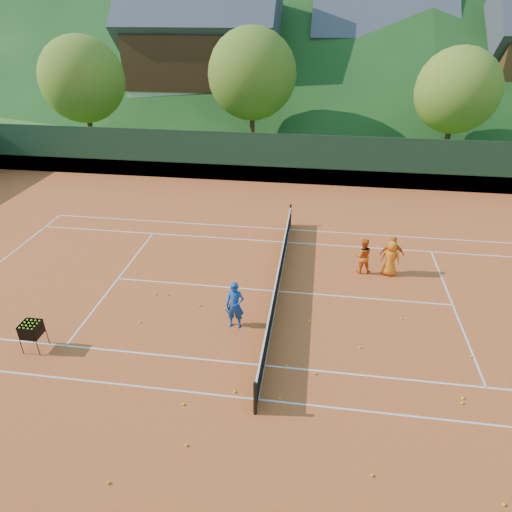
# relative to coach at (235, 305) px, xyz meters

# --- Properties ---
(ground) EXTENTS (400.00, 400.00, 0.00)m
(ground) POSITION_rel_coach_xyz_m (1.21, 2.32, -0.87)
(ground) COLOR #30571B
(ground) RESTS_ON ground
(clay_court) EXTENTS (40.00, 24.00, 0.02)m
(clay_court) POSITION_rel_coach_xyz_m (1.21, 2.32, -0.86)
(clay_court) COLOR #C34D1F
(clay_court) RESTS_ON ground
(coach) EXTENTS (0.62, 0.41, 1.70)m
(coach) POSITION_rel_coach_xyz_m (0.00, 0.00, 0.00)
(coach) COLOR #164094
(coach) RESTS_ON clay_court
(student_a) EXTENTS (0.79, 0.66, 1.50)m
(student_a) POSITION_rel_coach_xyz_m (4.42, 4.23, -0.10)
(student_a) COLOR orange
(student_a) RESTS_ON clay_court
(student_b) EXTENTS (0.95, 0.40, 1.62)m
(student_b) POSITION_rel_coach_xyz_m (5.57, 4.38, -0.04)
(student_b) COLOR orange
(student_b) RESTS_ON clay_court
(student_c) EXTENTS (0.78, 0.56, 1.49)m
(student_c) POSITION_rel_coach_xyz_m (5.51, 4.20, -0.10)
(student_c) COLOR orange
(student_c) RESTS_ON clay_court
(tennis_ball_0) EXTENTS (0.07, 0.07, 0.07)m
(tennis_ball_0) POSITION_rel_coach_xyz_m (2.47, 0.55, -0.81)
(tennis_ball_0) COLOR yellow
(tennis_ball_0) RESTS_ON clay_court
(tennis_ball_4) EXTENTS (0.07, 0.07, 0.07)m
(tennis_ball_4) POSITION_rel_coach_xyz_m (4.13, -0.57, -0.81)
(tennis_ball_4) COLOR yellow
(tennis_ball_4) RESTS_ON clay_court
(tennis_ball_5) EXTENTS (0.07, 0.07, 0.07)m
(tennis_ball_5) POSITION_rel_coach_xyz_m (4.15, -5.11, -0.81)
(tennis_ball_5) COLOR yellow
(tennis_ball_5) RESTS_ON clay_court
(tennis_ball_6) EXTENTS (0.07, 0.07, 0.07)m
(tennis_ball_6) POSITION_rel_coach_xyz_m (0.53, -3.00, -0.81)
(tennis_ball_6) COLOR yellow
(tennis_ball_6) RESTS_ON clay_court
(tennis_ball_7) EXTENTS (0.07, 0.07, 0.07)m
(tennis_ball_7) POSITION_rel_coach_xyz_m (5.63, 1.16, -0.81)
(tennis_ball_7) COLOR yellow
(tennis_ball_7) RESTS_ON clay_court
(tennis_ball_8) EXTENTS (0.07, 0.07, 0.07)m
(tennis_ball_8) POSITION_rel_coach_xyz_m (6.84, -2.33, -0.81)
(tennis_ball_8) COLOR yellow
(tennis_ball_8) RESTS_ON clay_court
(tennis_ball_9) EXTENTS (0.07, 0.07, 0.07)m
(tennis_ball_9) POSITION_rel_coach_xyz_m (2.75, -1.95, -0.81)
(tennis_ball_9) COLOR yellow
(tennis_ball_9) RESTS_ON clay_court
(tennis_ball_10) EXTENTS (0.07, 0.07, 0.07)m
(tennis_ball_10) POSITION_rel_coach_xyz_m (-0.55, 0.84, -0.81)
(tennis_ball_10) COLOR yellow
(tennis_ball_10) RESTS_ON clay_court
(tennis_ball_11) EXTENTS (0.07, 0.07, 0.07)m
(tennis_ball_11) POSITION_rel_coach_xyz_m (7.51, -0.51, -0.81)
(tennis_ball_11) COLOR yellow
(tennis_ball_11) RESTS_ON clay_court
(tennis_ball_12) EXTENTS (0.07, 0.07, 0.07)m
(tennis_ball_12) POSITION_rel_coach_xyz_m (-1.82, -6.16, -0.81)
(tennis_ball_12) COLOR yellow
(tennis_ball_12) RESTS_ON clay_court
(tennis_ball_14) EXTENTS (0.07, 0.07, 0.07)m
(tennis_ball_14) POSITION_rel_coach_xyz_m (-3.32, 1.44, -0.81)
(tennis_ball_14) COLOR yellow
(tennis_ball_14) RESTS_ON clay_court
(tennis_ball_15) EXTENTS (0.07, 0.07, 0.07)m
(tennis_ball_15) POSITION_rel_coach_xyz_m (-2.86, 1.43, -0.81)
(tennis_ball_15) COLOR yellow
(tennis_ball_15) RESTS_ON clay_court
(tennis_ball_16) EXTENTS (0.07, 0.07, 0.07)m
(tennis_ball_16) POSITION_rel_coach_xyz_m (-0.33, -4.92, -0.81)
(tennis_ball_16) COLOR yellow
(tennis_ball_16) RESTS_ON clay_court
(tennis_ball_17) EXTENTS (0.07, 0.07, 0.07)m
(tennis_ball_17) POSITION_rel_coach_xyz_m (-0.77, -3.65, -0.81)
(tennis_ball_17) COLOR yellow
(tennis_ball_17) RESTS_ON clay_court
(tennis_ball_18) EXTENTS (0.07, 0.07, 0.07)m
(tennis_ball_18) POSITION_rel_coach_xyz_m (1.81, -3.07, -0.81)
(tennis_ball_18) COLOR yellow
(tennis_ball_18) RESTS_ON clay_court
(tennis_ball_19) EXTENTS (0.07, 0.07, 0.07)m
(tennis_ball_19) POSITION_rel_coach_xyz_m (1.89, -1.74, -0.81)
(tennis_ball_19) COLOR yellow
(tennis_ball_19) RESTS_ON clay_court
(tennis_ball_20) EXTENTS (0.07, 0.07, 0.07)m
(tennis_ball_20) POSITION_rel_coach_xyz_m (-3.28, -0.30, -0.81)
(tennis_ball_20) COLOR yellow
(tennis_ball_20) RESTS_ON clay_court
(tennis_ball_21) EXTENTS (0.07, 0.07, 0.07)m
(tennis_ball_21) POSITION_rel_coach_xyz_m (6.77, -2.53, -0.81)
(tennis_ball_21) COLOR yellow
(tennis_ball_21) RESTS_ON clay_court
(tennis_ball_22) EXTENTS (0.07, 0.07, 0.07)m
(tennis_ball_22) POSITION_rel_coach_xyz_m (-1.51, 0.94, -0.81)
(tennis_ball_22) COLOR yellow
(tennis_ball_22) RESTS_ON clay_court
(tennis_ball_23) EXTENTS (0.07, 0.07, 0.07)m
(tennis_ball_23) POSITION_rel_coach_xyz_m (6.95, -5.42, -0.81)
(tennis_ball_23) COLOR yellow
(tennis_ball_23) RESTS_ON clay_court
(court_lines) EXTENTS (23.83, 11.03, 0.00)m
(court_lines) POSITION_rel_coach_xyz_m (1.21, 2.32, -0.84)
(court_lines) COLOR white
(court_lines) RESTS_ON clay_court
(tennis_net) EXTENTS (0.10, 12.07, 1.10)m
(tennis_net) POSITION_rel_coach_xyz_m (1.21, 2.32, -0.35)
(tennis_net) COLOR black
(tennis_net) RESTS_ON clay_court
(perimeter_fence) EXTENTS (40.40, 24.24, 3.00)m
(perimeter_fence) POSITION_rel_coach_xyz_m (1.21, 2.32, 0.40)
(perimeter_fence) COLOR #15311D
(perimeter_fence) RESTS_ON clay_court
(ball_hopper) EXTENTS (0.57, 0.57, 1.00)m
(ball_hopper) POSITION_rel_coach_xyz_m (-6.03, -2.06, -0.10)
(ball_hopper) COLOR black
(ball_hopper) RESTS_ON clay_court
(chalet_left) EXTENTS (13.80, 9.93, 12.92)m
(chalet_left) POSITION_rel_coach_xyz_m (-8.79, 32.32, 4.78)
(chalet_left) COLOR beige
(chalet_left) RESTS_ON ground
(chalet_mid) EXTENTS (12.65, 8.82, 11.45)m
(chalet_mid) POSITION_rel_coach_xyz_m (7.21, 36.32, 4.12)
(chalet_mid) COLOR beige
(chalet_mid) RESTS_ON ground
(tree_a) EXTENTS (6.00, 6.00, 7.88)m
(tree_a) POSITION_rel_coach_xyz_m (-14.79, 20.32, 4.00)
(tree_a) COLOR #42291A
(tree_a) RESTS_ON ground
(tree_b) EXTENTS (6.40, 6.40, 8.40)m
(tree_b) POSITION_rel_coach_xyz_m (-2.79, 22.32, 4.33)
(tree_b) COLOR #402A19
(tree_b) RESTS_ON ground
(tree_c) EXTENTS (5.60, 5.60, 7.35)m
(tree_c) POSITION_rel_coach_xyz_m (11.21, 21.32, 3.68)
(tree_c) COLOR #3C2418
(tree_c) RESTS_ON ground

